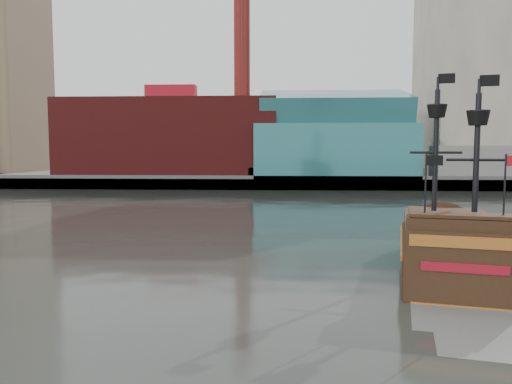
{
  "coord_description": "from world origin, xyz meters",
  "views": [
    {
      "loc": [
        0.15,
        -27.44,
        7.57
      ],
      "look_at": [
        -1.97,
        12.92,
        4.0
      ],
      "focal_mm": 35.0,
      "sensor_mm": 36.0,
      "label": 1
    }
  ],
  "objects": [
    {
      "name": "pirate_ship",
      "position": [
        10.31,
        2.7,
        1.19
      ],
      "size": [
        9.06,
        18.24,
        13.11
      ],
      "rotation": [
        0.0,
        0.0,
        -0.23
      ],
      "color": "black",
      "rests_on": "ground"
    },
    {
      "name": "seawall",
      "position": [
        0.0,
        62.5,
        1.3
      ],
      "size": [
        220.0,
        1.0,
        2.6
      ],
      "primitive_type": "cube",
      "color": "#4C4C49",
      "rests_on": "ground"
    },
    {
      "name": "ground",
      "position": [
        0.0,
        0.0,
        0.0
      ],
      "size": [
        400.0,
        400.0,
        0.0
      ],
      "primitive_type": "plane",
      "color": "#262A25",
      "rests_on": "ground"
    },
    {
      "name": "skyline",
      "position": [
        5.21,
        84.56,
        24.55
      ],
      "size": [
        149.0,
        45.0,
        62.0
      ],
      "color": "brown",
      "rests_on": "promenade_far"
    },
    {
      "name": "promenade_far",
      "position": [
        0.0,
        92.0,
        1.0
      ],
      "size": [
        220.0,
        60.0,
        2.0
      ],
      "primitive_type": "cube",
      "color": "slate",
      "rests_on": "ground"
    }
  ]
}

